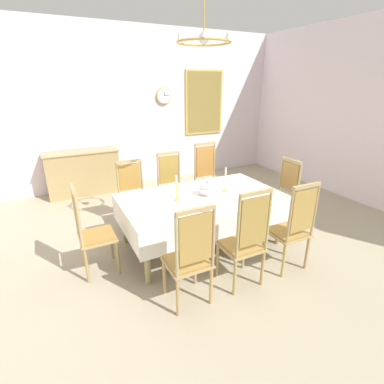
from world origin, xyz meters
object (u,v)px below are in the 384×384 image
object	(u,v)px
chair_south_c	(292,227)
chair_south_a	(190,256)
candlestick_east	(225,182)
soup_tureen	(207,188)
spoon_primary	(250,200)
chair_north_a	(133,193)
chandelier	(204,41)
mounted_clock	(164,96)
chair_north_b	(172,185)
chair_head_west	(91,230)
spoon_secondary	(203,212)
bowl_near_left	(245,202)
sideboard	(83,173)
candlestick_west	(176,191)
framed_painting	(204,103)
dining_table	(202,201)
chair_north_c	(208,178)
chair_head_east	(282,191)
bowl_near_right	(213,209)
chair_south_b	(245,239)

from	to	relation	value
chair_south_c	chair_south_a	bearing A→B (deg)	179.98
chair_south_c	candlestick_east	world-z (taller)	chair_south_c
soup_tureen	candlestick_east	bearing A→B (deg)	0.00
chair_south_a	spoon_primary	world-z (taller)	chair_south_a
chair_north_a	soup_tureen	xyz separation A→B (m)	(0.77, -1.02, 0.29)
chandelier	mounted_clock	bearing A→B (deg)	77.07
chair_south_c	spoon_primary	world-z (taller)	chair_south_c
chair_north_b	spoon_primary	xyz separation A→B (m)	(0.50, -1.47, 0.18)
soup_tureen	chair_south_c	bearing A→B (deg)	-59.53
chair_head_west	spoon_secondary	world-z (taller)	chair_head_west
bowl_near_left	chair_north_a	bearing A→B (deg)	125.68
chair_south_c	sideboard	xyz separation A→B (m)	(-1.90, 3.88, -0.13)
chair_north_a	candlestick_west	distance (m)	1.12
chair_head_west	spoon_secondary	xyz separation A→B (m)	(1.24, -0.48, 0.18)
chair_south_a	bowl_near_left	size ratio (longest dim) A/B	8.02
chair_head_west	sideboard	size ratio (longest dim) A/B	0.78
chair_south_c	chair_north_b	bearing A→B (deg)	108.84
candlestick_east	framed_painting	size ratio (longest dim) A/B	0.24
dining_table	soup_tureen	size ratio (longest dim) A/B	8.90
chair_north_b	bowl_near_left	bearing A→B (deg)	104.77
chair_north_b	mounted_clock	size ratio (longest dim) A/B	3.16
chair_north_a	spoon_primary	world-z (taller)	chair_north_a
chair_north_c	bowl_near_left	xyz separation A→B (m)	(-0.30, -1.50, 0.15)
soup_tureen	spoon_secondary	xyz separation A→B (m)	(-0.33, -0.48, -0.09)
chair_head_east	bowl_near_left	xyz separation A→B (m)	(-1.11, -0.47, 0.20)
chair_north_c	bowl_near_left	bearing A→B (deg)	78.52
chandelier	spoon_secondary	bearing A→B (deg)	-117.17
bowl_near_left	framed_painting	distance (m)	3.96
chair_south_a	bowl_near_right	xyz separation A→B (m)	(0.56, 0.52, 0.19)
dining_table	chandelier	xyz separation A→B (m)	(0.00, 0.00, 1.97)
chair_south_b	chair_south_c	bearing A→B (deg)	0.19
chair_south_b	framed_painting	xyz separation A→B (m)	(1.76, 4.14, 1.14)
spoon_primary	chair_north_b	bearing A→B (deg)	125.26
chair_south_c	chandelier	xyz separation A→B (m)	(-0.68, 1.02, 2.06)
bowl_near_left	chair_north_c	bearing A→B (deg)	78.52
dining_table	chair_head_west	size ratio (longest dim) A/B	1.93
chair_south_a	chair_north_b	size ratio (longest dim) A/B	1.03
chair_south_b	mounted_clock	bearing A→B (deg)	80.02
spoon_secondary	candlestick_east	bearing A→B (deg)	49.50
chair_north_a	spoon_primary	distance (m)	1.89
chair_north_c	chair_head_west	size ratio (longest dim) A/B	1.08
soup_tureen	spoon_primary	size ratio (longest dim) A/B	1.41
chair_head_east	sideboard	world-z (taller)	chair_head_east
chair_south_b	chair_south_a	bearing A→B (deg)	179.76
spoon_primary	mounted_clock	distance (m)	3.74
chair_head_west	spoon_primary	size ratio (longest dim) A/B	6.47
chair_north_b	spoon_primary	world-z (taller)	chair_north_b
candlestick_east	chandelier	bearing A→B (deg)	180.00
soup_tureen	dining_table	bearing A→B (deg)	180.00
chair_north_c	spoon_primary	size ratio (longest dim) A/B	6.99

